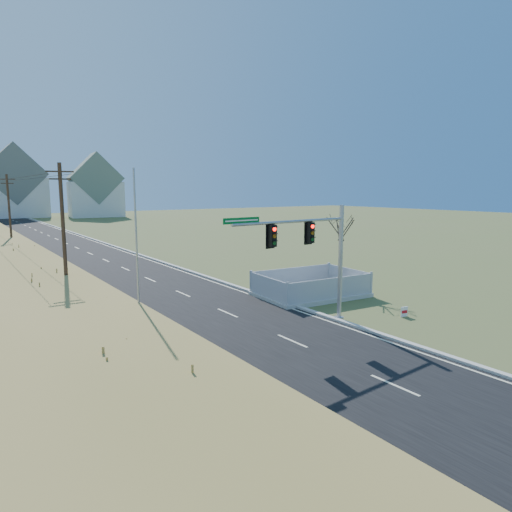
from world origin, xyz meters
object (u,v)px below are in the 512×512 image
at_px(traffic_signal_mast, 317,252).
at_px(open_sign, 404,312).
at_px(flagpole, 137,265).
at_px(bare_tree, 341,227).
at_px(fence_enclosure, 310,292).

relative_size(traffic_signal_mast, open_sign, 13.82).
height_order(flagpole, bare_tree, flagpole).
relative_size(open_sign, bare_tree, 0.10).
distance_m(fence_enclosure, open_sign, 7.02).
xyz_separation_m(traffic_signal_mast, flagpole, (-7.79, 5.23, -0.69)).
distance_m(traffic_signal_mast, fence_enclosure, 7.84).
bearing_deg(flagpole, fence_enclosure, 0.83).
height_order(traffic_signal_mast, bare_tree, traffic_signal_mast).
xyz_separation_m(fence_enclosure, bare_tree, (2.74, -0.04, 4.31)).
bearing_deg(flagpole, traffic_signal_mast, -33.88).
distance_m(flagpole, bare_tree, 14.91).
height_order(fence_enclosure, bare_tree, bare_tree).
height_order(open_sign, flagpole, flagpole).
distance_m(traffic_signal_mast, bare_tree, 8.89).
xyz_separation_m(traffic_signal_mast, open_sign, (5.32, -1.54, -3.69)).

